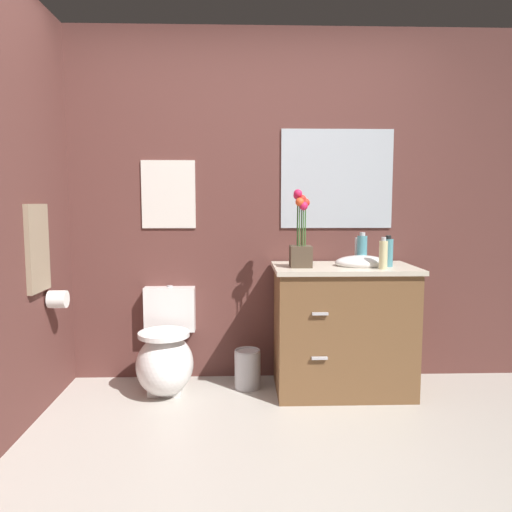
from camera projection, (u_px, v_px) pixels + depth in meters
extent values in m
plane|color=#B2ADA3|center=(263.00, 498.00, 2.15)|extent=(8.73, 8.73, 0.00)
cube|color=brown|center=(281.00, 207.00, 3.56)|extent=(4.08, 0.05, 2.50)
ellipsoid|color=white|center=(165.00, 365.00, 3.30)|extent=(0.38, 0.48, 0.40)
cube|color=white|center=(166.00, 378.00, 3.36)|extent=(0.22, 0.26, 0.18)
cube|color=white|center=(170.00, 309.00, 3.55)|extent=(0.36, 0.13, 0.32)
cylinder|color=white|center=(164.00, 334.00, 3.26)|extent=(0.34, 0.34, 0.03)
cylinder|color=#B7B7BC|center=(170.00, 287.00, 3.53)|extent=(0.04, 0.04, 0.02)
cube|color=brown|center=(343.00, 331.00, 3.34)|extent=(0.90, 0.52, 0.83)
cube|color=beige|center=(344.00, 268.00, 3.29)|extent=(0.94, 0.56, 0.03)
ellipsoid|color=white|center=(362.00, 263.00, 3.29)|extent=(0.36, 0.26, 0.10)
cylinder|color=#B7B7BC|center=(356.00, 250.00, 3.44)|extent=(0.02, 0.02, 0.18)
cube|color=#B7B7BC|center=(320.00, 314.00, 3.04)|extent=(0.10, 0.02, 0.02)
cube|color=#B7B7BC|center=(320.00, 358.00, 3.07)|extent=(0.10, 0.02, 0.02)
cube|color=#4C3D2D|center=(301.00, 256.00, 3.22)|extent=(0.14, 0.14, 0.14)
cylinder|color=#386B2D|center=(305.00, 224.00, 3.19)|extent=(0.01, 0.01, 0.28)
sphere|color=red|center=(306.00, 203.00, 3.18)|extent=(0.06, 0.06, 0.06)
cylinder|color=#386B2D|center=(302.00, 222.00, 3.21)|extent=(0.01, 0.01, 0.30)
sphere|color=red|center=(302.00, 199.00, 3.20)|extent=(0.06, 0.06, 0.06)
cylinder|color=#386B2D|center=(297.00, 221.00, 3.24)|extent=(0.01, 0.01, 0.33)
sphere|color=#E01E51|center=(298.00, 196.00, 3.22)|extent=(0.06, 0.06, 0.06)
cylinder|color=#386B2D|center=(298.00, 220.00, 3.19)|extent=(0.01, 0.01, 0.34)
sphere|color=#E01E51|center=(298.00, 194.00, 3.18)|extent=(0.06, 0.06, 0.06)
cylinder|color=#386B2D|center=(300.00, 224.00, 3.16)|extent=(0.01, 0.01, 0.28)
sphere|color=#EA4C23|center=(300.00, 202.00, 3.14)|extent=(0.06, 0.06, 0.06)
cylinder|color=#386B2D|center=(303.00, 226.00, 3.16)|extent=(0.01, 0.01, 0.26)
sphere|color=#E01E51|center=(304.00, 206.00, 3.15)|extent=(0.06, 0.06, 0.06)
cylinder|color=beige|center=(383.00, 255.00, 3.12)|extent=(0.05, 0.05, 0.18)
cylinder|color=#B7B7BC|center=(384.00, 239.00, 3.11)|extent=(0.03, 0.03, 0.02)
cylinder|color=teal|center=(362.00, 250.00, 3.38)|extent=(0.07, 0.07, 0.19)
cylinder|color=#B7B7BC|center=(362.00, 234.00, 3.37)|extent=(0.04, 0.04, 0.02)
cylinder|color=teal|center=(388.00, 253.00, 3.25)|extent=(0.07, 0.07, 0.18)
cylinder|color=black|center=(388.00, 237.00, 3.24)|extent=(0.04, 0.04, 0.02)
cylinder|color=#B7B7BC|center=(248.00, 370.00, 3.41)|extent=(0.18, 0.18, 0.26)
torus|color=#B7B7BC|center=(247.00, 351.00, 3.40)|extent=(0.18, 0.18, 0.01)
cube|color=silver|center=(168.00, 194.00, 3.49)|extent=(0.38, 0.01, 0.48)
cube|color=#B2BCC6|center=(337.00, 179.00, 3.52)|extent=(0.80, 0.01, 0.70)
cube|color=gray|center=(38.00, 248.00, 2.91)|extent=(0.03, 0.28, 0.52)
cylinder|color=white|center=(58.00, 299.00, 3.08)|extent=(0.11, 0.11, 0.11)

